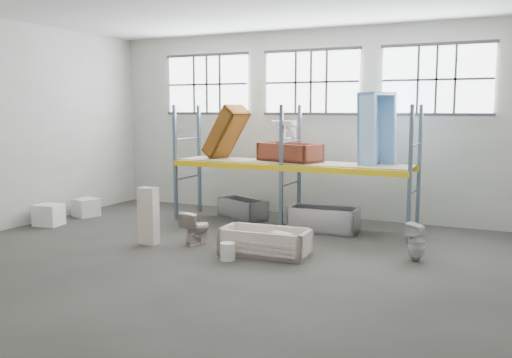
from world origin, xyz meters
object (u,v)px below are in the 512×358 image
Objects in this scene: toilet_white at (417,242)px; carton_near at (49,215)px; bucket at (228,251)px; rust_tub_flat at (290,152)px; bathtub_beige at (265,242)px; cistern_tall at (148,216)px; blue_tub_upright at (377,131)px; toilet_beige at (196,227)px; steel_tub_left at (243,209)px; steel_tub_right at (323,220)px.

toilet_white is 8.88m from carton_near.
toilet_white is 2.17× the size of bucket.
bucket is at bearing -49.72° from toilet_white.
rust_tub_flat is at bearing 93.05° from bucket.
bucket is (-3.29, -1.52, -0.20)m from toilet_white.
rust_tub_flat is 2.59× the size of carton_near.
rust_tub_flat is (-0.67, 2.93, 1.56)m from bathtub_beige.
blue_tub_upright reaches higher than cistern_tall.
cistern_tall is (-2.63, -0.29, 0.36)m from bathtub_beige.
toilet_beige is at bearing -110.71° from rust_tub_flat.
rust_tub_flat reaches higher than cistern_tall.
carton_near is at bearing -143.70° from steel_tub_left.
cistern_tall is at bearing -176.82° from bathtub_beige.
steel_tub_left is at bearing 78.27° from cistern_tall.
cistern_tall is 1.66× the size of toilet_white.
steel_tub_right reaches higher than carton_near.
blue_tub_upright is (2.15, 0.10, 0.58)m from rust_tub_flat.
steel_tub_right is at bearing -108.27° from toilet_white.
rust_tub_flat is (1.96, 3.22, 1.20)m from cistern_tall.
cistern_tall is at bearing -138.11° from steel_tub_right.
cistern_tall is 1.99× the size of carton_near.
steel_tub_left is 4.05× the size of bucket.
steel_tub_right is (2.12, 2.28, -0.06)m from toilet_beige.
blue_tub_upright reaches higher than steel_tub_left.
toilet_white reaches higher than bucket.
blue_tub_upright is at bearing 62.37° from bucket.
toilet_white is 0.54× the size of steel_tub_left.
toilet_beige is at bearing -0.44° from carton_near.
steel_tub_right is 0.91× the size of blue_tub_upright.
blue_tub_upright is (1.48, 3.03, 2.14)m from bathtub_beige.
cistern_tall is 4.09m from steel_tub_right.
blue_tub_upright is 5.17× the size of bucket.
rust_tub_flat reaches higher than bucket.
blue_tub_upright reaches higher than toilet_beige.
carton_near reaches higher than bathtub_beige.
carton_near is at bearing 170.91° from bucket.
toilet_beige is 0.44× the size of steel_tub_right.
bucket is (2.16, -0.41, -0.44)m from cistern_tall.
rust_tub_flat reaches higher than carton_near.
cistern_tall is at bearing -63.02° from toilet_white.
carton_near is at bearing -159.29° from blue_tub_upright.
rust_tub_flat is at bearing 154.94° from steel_tub_right.
blue_tub_upright is 8.32m from carton_near.
toilet_beige is 0.97× the size of toilet_white.
bathtub_beige is 1.28× the size of steel_tub_left.
cistern_tall is at bearing 169.25° from bucket.
toilet_white is 2.90m from steel_tub_right.
toilet_white is 3.28m from blue_tub_upright.
steel_tub_left is at bearing -74.08° from toilet_beige.
toilet_white reaches higher than steel_tub_right.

